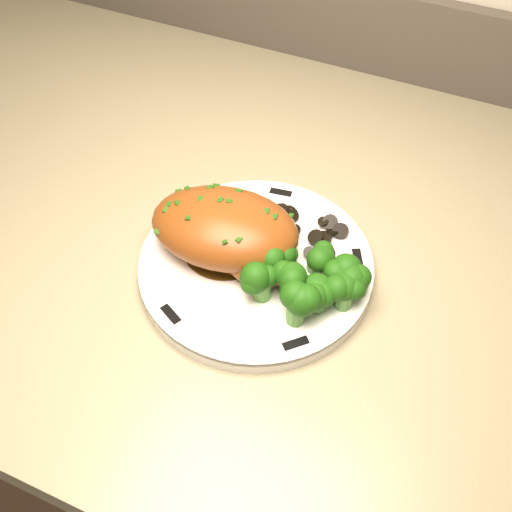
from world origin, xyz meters
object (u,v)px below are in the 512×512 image
at_px(broccoli_florets, 308,277).
at_px(counter, 105,341).
at_px(plate, 256,267).
at_px(chicken_breast, 229,232).

bearing_deg(broccoli_florets, counter, 166.18).
relative_size(plate, broccoli_florets, 2.01).
bearing_deg(chicken_breast, counter, 157.70).
xyz_separation_m(counter, plate, (0.34, -0.09, 0.48)).
bearing_deg(broccoli_florets, chicken_breast, 169.53).
bearing_deg(counter, plate, -13.97).
xyz_separation_m(counter, broccoli_florets, (0.40, -0.10, 0.52)).
distance_m(plate, chicken_breast, 0.05).
height_order(chicken_breast, broccoli_florets, chicken_breast).
relative_size(plate, chicken_breast, 1.43).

